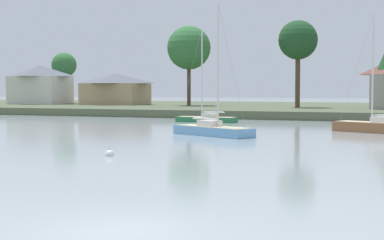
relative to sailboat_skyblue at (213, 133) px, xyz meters
The scene contains 11 objects.
ground_plane 31.53m from the sailboat_skyblue, 75.21° to the right, with size 456.49×456.49×0.00m, color #939EA3.
far_shore_bank 51.35m from the sailboat_skyblue, 80.98° to the left, with size 205.42×52.12×1.03m, color #4C563D.
sailboat_skyblue is the anchor object (origin of this frame).
sailboat_green 19.10m from the sailboat_skyblue, 111.34° to the left, with size 6.96×2.25×10.97m.
sailboat_wood 14.65m from the sailboat_skyblue, 33.55° to the left, with size 7.99×5.14×10.65m.
mooring_buoy_white 15.55m from the sailboat_skyblue, 92.39° to the right, with size 0.50×0.50×0.56m.
shore_tree_center_right 50.23m from the sailboat_skyblue, 113.83° to the left, with size 7.14×7.14×13.02m.
shore_tree_inland_c 70.82m from the sailboat_skyblue, 133.13° to the left, with size 4.76×4.76×9.70m.
shore_tree_inland_b 43.15m from the sailboat_skyblue, 91.87° to the left, with size 5.75×5.75×12.78m.
cottage_hillside 66.14m from the sailboat_skyblue, 137.55° to the left, with size 10.43×7.57×6.99m.
cottage_eastern 57.48m from the sailboat_skyblue, 126.51° to the left, with size 11.04×8.34×5.45m.
Camera 1 is at (7.34, -13.53, 3.72)m, focal length 54.60 mm.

